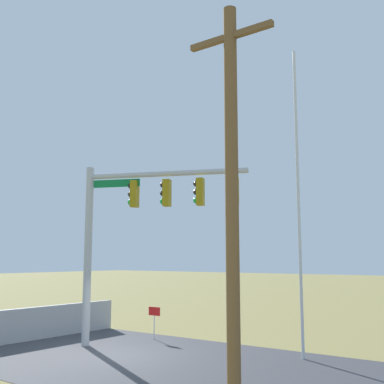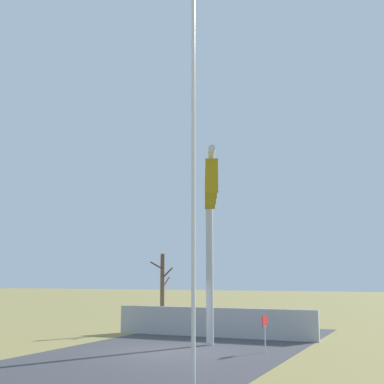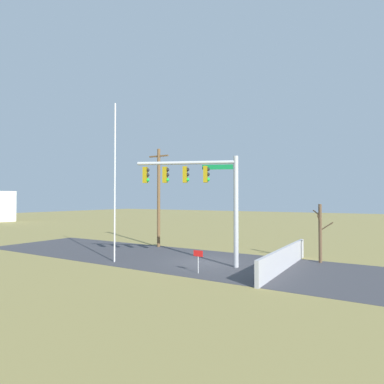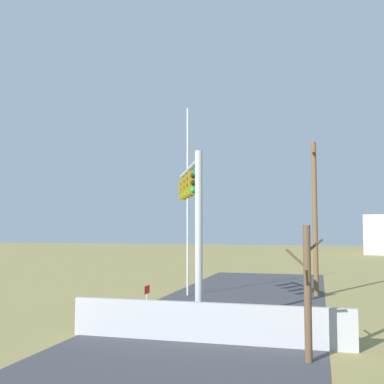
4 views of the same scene
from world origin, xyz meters
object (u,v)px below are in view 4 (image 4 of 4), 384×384
object	(u,v)px
signal_mast	(192,202)
flagpole	(188,201)
bare_tree	(307,291)
open_sign	(147,293)
utility_pole	(315,215)

from	to	relation	value
signal_mast	flagpole	size ratio (longest dim) A/B	0.64
bare_tree	open_sign	xyz separation A→B (m)	(-5.03, -6.44, -0.97)
signal_mast	open_sign	size ratio (longest dim) A/B	5.28
bare_tree	flagpole	bearing A→B (deg)	-149.88
open_sign	utility_pole	bearing A→B (deg)	139.06
flagpole	open_sign	distance (m)	7.31
utility_pole	open_sign	world-z (taller)	utility_pole
flagpole	open_sign	bearing A→B (deg)	-0.05
flagpole	bare_tree	bearing A→B (deg)	30.12
signal_mast	bare_tree	distance (m)	7.91
signal_mast	flagpole	xyz separation A→B (m)	(-5.39, -1.70, 0.37)
signal_mast	flagpole	world-z (taller)	flagpole
flagpole	bare_tree	xyz separation A→B (m)	(11.09, 6.43, -3.13)
utility_pole	flagpole	bearing A→B (deg)	-77.08
utility_pole	bare_tree	bearing A→B (deg)	-0.56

